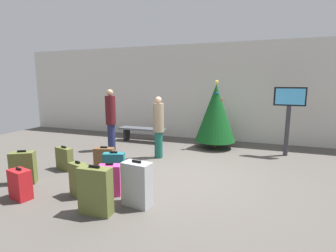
% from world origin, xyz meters
% --- Properties ---
extents(ground_plane, '(16.00, 16.00, 0.00)m').
position_xyz_m(ground_plane, '(0.00, 0.00, 0.00)').
color(ground_plane, '#514C47').
extents(back_wall, '(16.00, 0.20, 3.38)m').
position_xyz_m(back_wall, '(0.00, 3.96, 1.69)').
color(back_wall, beige).
rests_on(back_wall, ground_plane).
extents(holiday_tree, '(1.24, 1.24, 2.11)m').
position_xyz_m(holiday_tree, '(0.35, 2.72, 1.11)').
color(holiday_tree, '#4C3319').
rests_on(holiday_tree, ground_plane).
extents(flight_info_kiosk, '(0.82, 0.15, 1.91)m').
position_xyz_m(flight_info_kiosk, '(2.38, 2.53, 1.32)').
color(flight_info_kiosk, '#333338').
rests_on(flight_info_kiosk, ground_plane).
extents(waiting_bench, '(1.65, 0.44, 0.48)m').
position_xyz_m(waiting_bench, '(-2.17, 2.73, 0.37)').
color(waiting_bench, '#4C5159').
rests_on(waiting_bench, ground_plane).
extents(traveller_0, '(0.43, 0.43, 1.84)m').
position_xyz_m(traveller_0, '(-2.56, 1.38, 0.98)').
color(traveller_0, '#1E234C').
rests_on(traveller_0, ground_plane).
extents(traveller_1, '(0.35, 0.35, 1.67)m').
position_xyz_m(traveller_1, '(-0.92, 1.13, 0.89)').
color(traveller_1, '#19594C').
rests_on(traveller_1, ground_plane).
extents(suitcase_0, '(0.51, 0.43, 0.70)m').
position_xyz_m(suitcase_0, '(-2.82, -1.49, 0.33)').
color(suitcase_0, '#59602D').
rests_on(suitcase_0, ground_plane).
extents(suitcase_1, '(0.47, 0.31, 0.64)m').
position_xyz_m(suitcase_1, '(-1.15, -0.77, 0.30)').
color(suitcase_1, '#19606B').
rests_on(suitcase_1, ground_plane).
extents(suitcase_2, '(0.37, 0.27, 0.66)m').
position_xyz_m(suitcase_2, '(-1.38, -1.59, 0.31)').
color(suitcase_2, '#59602D').
rests_on(suitcase_2, ground_plane).
extents(suitcase_3, '(0.53, 0.24, 0.79)m').
position_xyz_m(suitcase_3, '(-0.70, -2.02, 0.38)').
color(suitcase_3, '#59602D').
rests_on(suitcase_3, ground_plane).
extents(suitcase_4, '(0.51, 0.28, 0.57)m').
position_xyz_m(suitcase_4, '(-2.64, -0.54, 0.27)').
color(suitcase_4, '#59602D').
rests_on(suitcase_4, ground_plane).
extents(suitcase_5, '(0.45, 0.35, 0.60)m').
position_xyz_m(suitcase_5, '(-0.88, -1.35, 0.28)').
color(suitcase_5, '#E5388C').
rests_on(suitcase_5, ground_plane).
extents(suitcase_6, '(0.50, 0.33, 0.55)m').
position_xyz_m(suitcase_6, '(-1.79, -0.17, 0.26)').
color(suitcase_6, brown).
rests_on(suitcase_6, ground_plane).
extents(suitcase_7, '(0.44, 0.32, 0.57)m').
position_xyz_m(suitcase_7, '(-2.28, -2.03, 0.27)').
color(suitcase_7, '#B2191E').
rests_on(suitcase_7, ground_plane).
extents(suitcase_8, '(0.51, 0.32, 0.78)m').
position_xyz_m(suitcase_8, '(-0.23, -1.54, 0.37)').
color(suitcase_8, '#9EA0A5').
rests_on(suitcase_8, ground_plane).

